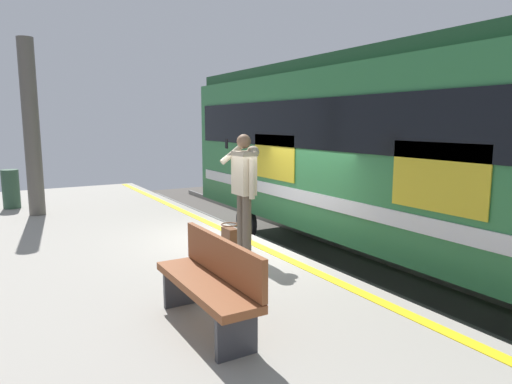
{
  "coord_description": "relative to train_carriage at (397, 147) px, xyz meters",
  "views": [
    {
      "loc": [
        -6.67,
        4.03,
        3.02
      ],
      "look_at": [
        -0.28,
        0.3,
        1.87
      ],
      "focal_mm": 31.85,
      "sensor_mm": 36.0,
      "label": 1
    }
  ],
  "objects": [
    {
      "name": "track_rail_far",
      "position": [
        0.82,
        -0.72,
        -2.47
      ],
      "size": [
        22.22,
        0.08,
        0.16
      ],
      "primitive_type": "cube",
      "color": "slate",
      "rests_on": "ground"
    },
    {
      "name": "platform",
      "position": [
        0.82,
        4.67,
        -2.07
      ],
      "size": [
        17.1,
        4.59,
        0.97
      ],
      "primitive_type": "cube",
      "color": "#9E998E",
      "rests_on": "ground"
    },
    {
      "name": "handbag",
      "position": [
        0.8,
        3.03,
        -1.42
      ],
      "size": [
        0.32,
        0.29,
        0.35
      ],
      "color": "#59331E",
      "rests_on": "platform"
    },
    {
      "name": "track_rail_near",
      "position": [
        0.82,
        0.71,
        -2.47
      ],
      "size": [
        22.22,
        0.08,
        0.16
      ],
      "primitive_type": "cube",
      "color": "slate",
      "rests_on": "ground"
    },
    {
      "name": "station_column",
      "position": [
        5.17,
        5.61,
        0.32
      ],
      "size": [
        0.34,
        0.34,
        3.81
      ],
      "primitive_type": "cylinder",
      "color": "#59544C",
      "rests_on": "platform"
    },
    {
      "name": "safety_line",
      "position": [
        0.82,
        2.67,
        -1.58
      ],
      "size": [
        16.75,
        0.16,
        0.01
      ],
      "primitive_type": "cube",
      "color": "yellow",
      "rests_on": "platform"
    },
    {
      "name": "bench",
      "position": [
        -1.89,
        4.61,
        -1.09
      ],
      "size": [
        1.66,
        0.44,
        0.9
      ],
      "color": "brown",
      "rests_on": "platform"
    },
    {
      "name": "trash_bin",
      "position": [
        6.33,
        6.06,
        -1.12
      ],
      "size": [
        0.38,
        0.38,
        0.93
      ],
      "primitive_type": "cylinder",
      "color": "#2D4C38",
      "rests_on": "platform"
    },
    {
      "name": "train_carriage",
      "position": [
        0.0,
        0.0,
        0.0
      ],
      "size": [
        11.32,
        2.82,
        4.03
      ],
      "color": "#2D723F",
      "rests_on": "ground"
    },
    {
      "name": "passenger",
      "position": [
        0.25,
        3.05,
        -0.48
      ],
      "size": [
        0.57,
        0.55,
        1.86
      ],
      "color": "brown",
      "rests_on": "platform"
    },
    {
      "name": "ground_plane",
      "position": [
        0.82,
        2.37,
        -2.55
      ],
      "size": [
        25.64,
        25.64,
        0.0
      ],
      "primitive_type": "plane",
      "color": "#4C4742"
    }
  ]
}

